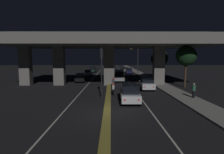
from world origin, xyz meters
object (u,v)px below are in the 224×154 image
object	(u,v)px
car_silver_third	(119,76)
car_black_lead_oncoming	(81,77)
car_white_lead	(130,93)
motorcycle_red_filtering_far	(114,77)
street_lamp	(137,59)
car_black_fourth	(119,73)
car_dark_blue_fifth	(129,71)
car_white_second	(147,84)
pedestrian_on_sidewalk	(194,90)
motorcycle_white_filtering_mid	(113,83)
motorcycle_black_filtering_near	(113,90)
traffic_light_left_of_median	(102,64)
car_grey_sixth	(126,70)
car_white_second_oncoming	(88,73)
car_dark_green_third_oncoming	(93,69)

from	to	relation	value
car_silver_third	car_black_lead_oncoming	world-z (taller)	car_silver_third
car_white_lead	motorcycle_red_filtering_far	bearing A→B (deg)	4.13
street_lamp	car_black_fourth	bearing A→B (deg)	-127.66
car_white_lead	car_dark_blue_fifth	world-z (taller)	car_white_lead
street_lamp	car_white_second	size ratio (longest dim) A/B	1.70
car_silver_third	pedestrian_on_sidewalk	world-z (taller)	car_silver_third
motorcycle_white_filtering_mid	car_white_lead	bearing A→B (deg)	-169.73
motorcycle_black_filtering_near	pedestrian_on_sidewalk	xyz separation A→B (m)	(8.77, -2.56, 0.36)
traffic_light_left_of_median	motorcycle_white_filtering_mid	xyz separation A→B (m)	(1.33, 7.72, -3.20)
car_silver_third	motorcycle_white_filtering_mid	size ratio (longest dim) A/B	2.40
car_silver_third	car_black_fourth	bearing A→B (deg)	-1.31
car_silver_third	car_grey_sixth	xyz separation A→B (m)	(3.26, 22.86, -0.32)
car_grey_sixth	street_lamp	bearing A→B (deg)	-167.42
car_white_second	pedestrian_on_sidewalk	bearing A→B (deg)	-144.18
car_white_second	car_white_second_oncoming	size ratio (longest dim) A/B	0.95
car_white_second_oncoming	motorcycle_white_filtering_mid	xyz separation A→B (m)	(6.14, -18.02, -0.16)
car_white_second_oncoming	pedestrian_on_sidewalk	distance (m)	29.76
car_white_second_oncoming	motorcycle_white_filtering_mid	distance (m)	19.03
street_lamp	car_dark_blue_fifth	xyz separation A→B (m)	(-1.93, 1.25, -3.46)
car_dark_blue_fifth	motorcycle_white_filtering_mid	bearing A→B (deg)	169.39
street_lamp	car_grey_sixth	size ratio (longest dim) A/B	1.53
car_black_fourth	car_grey_sixth	distance (m)	15.51
car_white_lead	car_grey_sixth	size ratio (longest dim) A/B	0.87
car_black_fourth	traffic_light_left_of_median	bearing A→B (deg)	170.71
car_white_lead	car_black_fourth	world-z (taller)	car_white_lead
car_white_lead	car_white_second	bearing A→B (deg)	-23.43
car_black_fourth	motorcycle_white_filtering_mid	xyz separation A→B (m)	(-1.54, -14.78, -0.29)
car_white_lead	car_grey_sixth	distance (m)	39.20
traffic_light_left_of_median	car_silver_third	world-z (taller)	traffic_light_left_of_median
car_dark_green_third_oncoming	pedestrian_on_sidewalk	world-z (taller)	car_dark_green_third_oncoming
car_dark_green_third_oncoming	car_white_second_oncoming	bearing A→B (deg)	2.08
car_dark_green_third_oncoming	pedestrian_on_sidewalk	size ratio (longest dim) A/B	2.51
car_white_second	motorcycle_black_filtering_near	distance (m)	5.89
car_black_fourth	motorcycle_white_filtering_mid	bearing A→B (deg)	172.03
car_white_lead	car_white_second	xyz separation A→B (m)	(3.22, 7.28, -0.21)
pedestrian_on_sidewalk	car_dark_green_third_oncoming	bearing A→B (deg)	112.07
car_white_second	car_dark_blue_fifth	world-z (taller)	car_dark_blue_fifth
motorcycle_red_filtering_far	car_dark_blue_fifth	bearing A→B (deg)	-20.64
car_grey_sixth	motorcycle_red_filtering_far	distance (m)	21.46
traffic_light_left_of_median	pedestrian_on_sidewalk	xyz separation A→B (m)	(10.06, -0.04, -2.86)
car_white_second	pedestrian_on_sidewalk	xyz separation A→B (m)	(3.95, -5.95, 0.18)
car_dark_blue_fifth	motorcycle_white_filtering_mid	size ratio (longest dim) A/B	2.14
car_dark_blue_fifth	car_dark_green_third_oncoming	world-z (taller)	car_dark_green_third_oncoming
car_white_lead	car_grey_sixth	world-z (taller)	car_white_lead
car_black_fourth	motorcycle_black_filtering_near	distance (m)	20.04
car_white_second_oncoming	pedestrian_on_sidewalk	bearing A→B (deg)	29.97
car_black_lead_oncoming	pedestrian_on_sidewalk	distance (m)	20.40
car_dark_blue_fifth	car_grey_sixth	bearing A→B (deg)	3.54
car_black_fourth	car_white_second	bearing A→B (deg)	-170.95
car_dark_blue_fifth	motorcycle_black_filtering_near	xyz separation A→B (m)	(-4.84, -27.97, -0.27)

